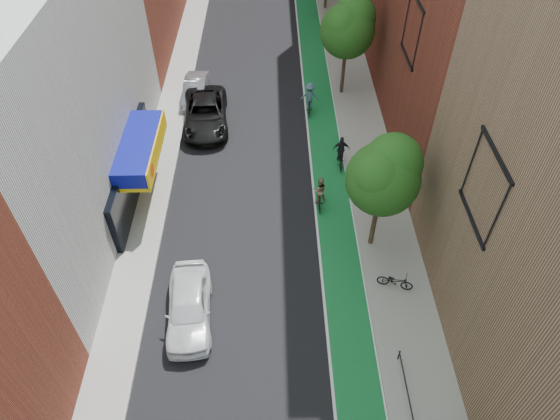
{
  "coord_description": "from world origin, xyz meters",
  "views": [
    {
      "loc": [
        0.74,
        -6.46,
        19.11
      ],
      "look_at": [
        1.06,
        11.02,
        1.5
      ],
      "focal_mm": 32.0,
      "sensor_mm": 36.0,
      "label": 1
    }
  ],
  "objects_px": {
    "cyclist_lane_mid": "(341,155)",
    "cyclist_lane_far": "(310,99)",
    "parked_car_white": "(189,306)",
    "parked_car_silver": "(195,90)",
    "cyclist_lane_near": "(319,195)",
    "parked_car_black": "(206,113)"
  },
  "relations": [
    {
      "from": "cyclist_lane_mid",
      "to": "cyclist_lane_far",
      "type": "relative_size",
      "value": 0.91
    },
    {
      "from": "parked_car_white",
      "to": "parked_car_silver",
      "type": "xyz_separation_m",
      "value": [
        -1.51,
        17.62,
        -0.11
      ]
    },
    {
      "from": "parked_car_white",
      "to": "cyclist_lane_far",
      "type": "height_order",
      "value": "cyclist_lane_far"
    },
    {
      "from": "cyclist_lane_near",
      "to": "cyclist_lane_mid",
      "type": "relative_size",
      "value": 0.96
    },
    {
      "from": "parked_car_black",
      "to": "parked_car_silver",
      "type": "height_order",
      "value": "parked_car_black"
    },
    {
      "from": "parked_car_white",
      "to": "cyclist_lane_mid",
      "type": "relative_size",
      "value": 2.37
    },
    {
      "from": "cyclist_lane_near",
      "to": "cyclist_lane_mid",
      "type": "height_order",
      "value": "cyclist_lane_mid"
    },
    {
      "from": "cyclist_lane_far",
      "to": "cyclist_lane_near",
      "type": "bearing_deg",
      "value": 95.35
    },
    {
      "from": "parked_car_black",
      "to": "cyclist_lane_far",
      "type": "distance_m",
      "value": 6.84
    },
    {
      "from": "cyclist_lane_near",
      "to": "cyclist_lane_mid",
      "type": "xyz_separation_m",
      "value": [
        1.5,
        3.4,
        -0.05
      ]
    },
    {
      "from": "cyclist_lane_mid",
      "to": "cyclist_lane_far",
      "type": "distance_m",
      "value": 5.71
    },
    {
      "from": "cyclist_lane_near",
      "to": "cyclist_lane_mid",
      "type": "bearing_deg",
      "value": -113.98
    },
    {
      "from": "parked_car_black",
      "to": "cyclist_lane_mid",
      "type": "height_order",
      "value": "cyclist_lane_mid"
    },
    {
      "from": "parked_car_silver",
      "to": "cyclist_lane_far",
      "type": "xyz_separation_m",
      "value": [
        7.71,
        -1.81,
        0.34
      ]
    },
    {
      "from": "parked_car_white",
      "to": "cyclist_lane_far",
      "type": "bearing_deg",
      "value": 64.18
    },
    {
      "from": "parked_car_black",
      "to": "cyclist_lane_near",
      "type": "relative_size",
      "value": 3.11
    },
    {
      "from": "parked_car_white",
      "to": "parked_car_black",
      "type": "height_order",
      "value": "parked_car_black"
    },
    {
      "from": "cyclist_lane_far",
      "to": "parked_car_black",
      "type": "bearing_deg",
      "value": 15.41
    },
    {
      "from": "parked_car_silver",
      "to": "parked_car_black",
      "type": "bearing_deg",
      "value": -70.51
    },
    {
      "from": "parked_car_black",
      "to": "cyclist_lane_mid",
      "type": "bearing_deg",
      "value": -32.12
    },
    {
      "from": "parked_car_silver",
      "to": "cyclist_lane_far",
      "type": "distance_m",
      "value": 7.93
    },
    {
      "from": "cyclist_lane_near",
      "to": "parked_car_black",
      "type": "bearing_deg",
      "value": -48.99
    }
  ]
}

